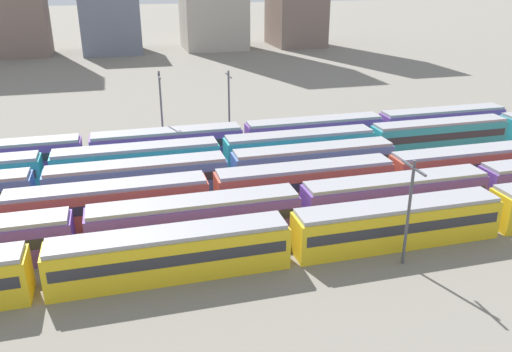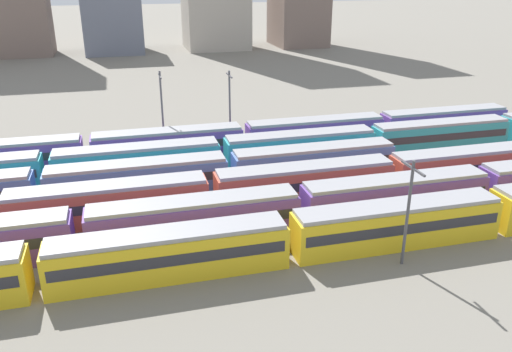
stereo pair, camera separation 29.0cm
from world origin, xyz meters
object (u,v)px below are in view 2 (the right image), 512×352
(train_track_4, at_px, (372,141))
(train_track_5, at_px, (244,138))
(train_track_2, at_px, (305,183))
(catenary_pole_0, at_px, (408,208))
(train_track_0, at_px, (397,224))
(catenary_pole_3, at_px, (162,108))
(catenary_pole_1, at_px, (230,105))
(train_track_1, at_px, (300,207))
(train_track_3, at_px, (138,179))

(train_track_4, relative_size, train_track_5, 1.51)
(train_track_2, height_order, catenary_pole_0, catenary_pole_0)
(train_track_5, bearing_deg, train_track_0, -75.25)
(catenary_pole_0, bearing_deg, catenary_pole_3, 115.71)
(train_track_4, height_order, train_track_5, same)
(train_track_5, bearing_deg, catenary_pole_3, 161.92)
(catenary_pole_1, bearing_deg, catenary_pole_3, -179.94)
(train_track_0, xyz_separation_m, train_track_1, (-6.76, 5.20, 0.00))
(train_track_4, bearing_deg, train_track_3, -169.69)
(train_track_0, relative_size, train_track_1, 1.25)
(train_track_1, bearing_deg, train_track_4, 46.24)
(train_track_1, xyz_separation_m, train_track_3, (-13.64, 10.40, -0.00))
(train_track_1, xyz_separation_m, catenary_pole_3, (-9.75, 23.96, 3.75))
(train_track_3, bearing_deg, catenary_pole_1, 47.42)
(train_track_0, distance_m, train_track_2, 11.29)
(catenary_pole_0, distance_m, catenary_pole_3, 35.73)
(train_track_5, height_order, catenary_pole_1, catenary_pole_1)
(train_track_4, distance_m, catenary_pole_0, 25.71)
(catenary_pole_0, bearing_deg, train_track_2, 104.13)
(train_track_1, relative_size, catenary_pole_1, 7.60)
(train_track_0, bearing_deg, catenary_pole_0, -108.57)
(train_track_2, distance_m, train_track_5, 15.79)
(train_track_3, relative_size, train_track_4, 0.50)
(train_track_0, bearing_deg, train_track_3, 142.60)
(train_track_0, relative_size, catenary_pole_1, 9.52)
(train_track_4, distance_m, catenary_pole_1, 18.51)
(train_track_5, distance_m, catenary_pole_0, 29.76)
(train_track_1, relative_size, train_track_3, 1.34)
(train_track_2, relative_size, train_track_4, 0.83)
(train_track_1, distance_m, train_track_4, 21.60)
(train_track_0, distance_m, catenary_pole_0, 4.36)
(catenary_pole_1, bearing_deg, train_track_4, -27.43)
(catenary_pole_3, bearing_deg, train_track_1, -67.85)
(train_track_5, distance_m, catenary_pole_1, 4.89)
(train_track_2, xyz_separation_m, catenary_pole_1, (-3.54, 18.77, 3.56))
(train_track_0, distance_m, train_track_3, 25.68)
(train_track_0, bearing_deg, catenary_pole_1, 105.23)
(train_track_0, height_order, train_track_2, same)
(train_track_0, height_order, catenary_pole_1, catenary_pole_1)
(train_track_5, bearing_deg, train_track_4, -19.09)
(train_track_1, bearing_deg, catenary_pole_3, 112.15)
(train_track_1, xyz_separation_m, train_track_2, (2.36, 5.20, 0.00))
(train_track_3, relative_size, catenary_pole_1, 5.67)
(catenary_pole_3, bearing_deg, train_track_3, -106.01)
(train_track_2, distance_m, train_track_4, 16.32)
(train_track_3, xyz_separation_m, catenary_pole_1, (12.46, 13.57, 3.56))
(train_track_5, xyz_separation_m, catenary_pole_0, (5.83, -29.03, 2.97))
(train_track_0, height_order, train_track_3, same)
(catenary_pole_0, relative_size, catenary_pole_1, 0.88)
(catenary_pole_0, xyz_separation_m, catenary_pole_3, (-15.50, 32.18, 0.78))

